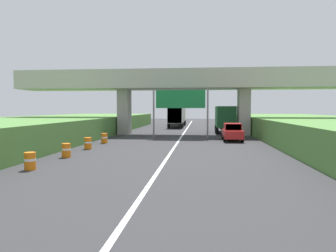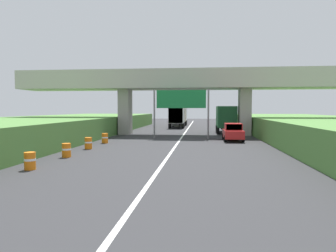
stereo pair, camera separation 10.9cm
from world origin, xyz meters
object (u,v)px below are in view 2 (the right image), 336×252
at_px(overhead_highway_sign, 181,102).
at_px(truck_yellow, 177,116).
at_px(truck_orange, 181,115).
at_px(construction_barrel_3, 66,150).
at_px(construction_barrel_5, 105,138).
at_px(truck_green, 225,118).
at_px(construction_barrel_4, 88,143).
at_px(car_red, 233,132).
at_px(construction_barrel_2, 30,161).

relative_size(overhead_highway_sign, truck_yellow, 0.81).
relative_size(truck_orange, construction_barrel_3, 8.11).
bearing_deg(construction_barrel_5, truck_green, 49.12).
bearing_deg(truck_yellow, construction_barrel_4, -99.49).
bearing_deg(car_red, truck_green, 89.68).
bearing_deg(truck_green, construction_barrel_5, -130.88).
relative_size(construction_barrel_4, construction_barrel_5, 1.00).
xyz_separation_m(construction_barrel_2, construction_barrel_5, (-0.01, 12.29, 0.00)).
relative_size(truck_green, construction_barrel_4, 8.11).
relative_size(overhead_highway_sign, construction_barrel_5, 6.53).
relative_size(truck_orange, construction_barrel_2, 8.11).
bearing_deg(truck_orange, truck_yellow, -89.85).
height_order(truck_green, construction_barrel_4, truck_green).
xyz_separation_m(truck_orange, truck_yellow, (0.02, -8.45, 0.00)).
bearing_deg(truck_orange, construction_barrel_4, -97.29).
distance_m(truck_orange, truck_green, 20.08).
xyz_separation_m(overhead_highway_sign, construction_barrel_4, (-6.56, -9.52, -3.36)).
xyz_separation_m(construction_barrel_2, construction_barrel_4, (-0.01, 8.20, 0.00)).
distance_m(overhead_highway_sign, construction_barrel_5, 9.14).
xyz_separation_m(overhead_highway_sign, construction_barrel_3, (-6.46, -13.62, -3.36)).
bearing_deg(truck_yellow, truck_green, -55.42).
bearing_deg(construction_barrel_2, truck_orange, 84.05).
height_order(truck_yellow, construction_barrel_3, truck_yellow).
distance_m(truck_yellow, construction_barrel_2, 36.57).
xyz_separation_m(truck_orange, construction_barrel_5, (-4.66, -32.40, -1.47)).
height_order(construction_barrel_2, construction_barrel_4, same).
distance_m(car_red, construction_barrel_3, 16.36).
xyz_separation_m(overhead_highway_sign, construction_barrel_5, (-6.55, -5.42, -3.36)).
height_order(truck_orange, truck_green, same).
bearing_deg(construction_barrel_3, truck_yellow, 81.86).
bearing_deg(car_red, truck_orange, 103.66).
relative_size(car_red, construction_barrel_4, 4.56).
distance_m(overhead_highway_sign, construction_barrel_3, 15.44).
distance_m(truck_orange, construction_barrel_2, 44.96).
xyz_separation_m(overhead_highway_sign, truck_orange, (-1.89, 26.98, -1.88)).
bearing_deg(truck_orange, construction_barrel_2, -95.95).
relative_size(overhead_highway_sign, car_red, 1.43).
distance_m(overhead_highway_sign, truck_orange, 27.11).
xyz_separation_m(truck_yellow, construction_barrel_4, (-4.69, -28.05, -1.47)).
bearing_deg(truck_green, construction_barrel_4, -123.65).
bearing_deg(construction_barrel_2, construction_barrel_5, 90.03).
bearing_deg(construction_barrel_2, construction_barrel_3, 88.85).
bearing_deg(truck_orange, truck_green, -69.19).
distance_m(truck_green, car_red, 10.40).
bearing_deg(truck_green, construction_barrel_3, -118.21).
distance_m(car_red, construction_barrel_2, 19.51).
height_order(truck_orange, car_red, truck_orange).
bearing_deg(construction_barrel_3, construction_barrel_5, 90.63).
bearing_deg(car_red, construction_barrel_5, -164.36).
relative_size(truck_orange, truck_green, 1.00).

